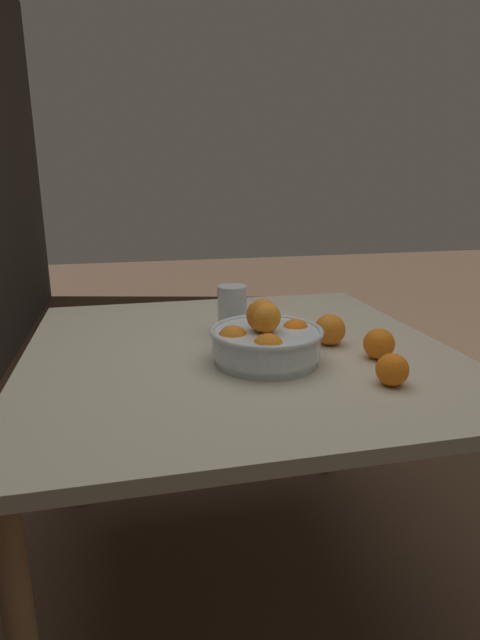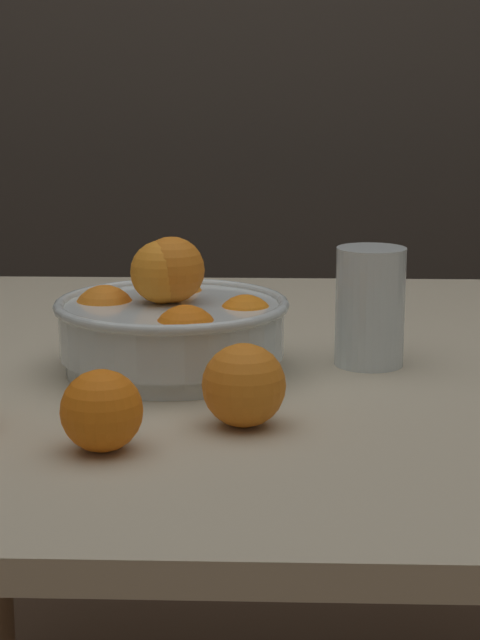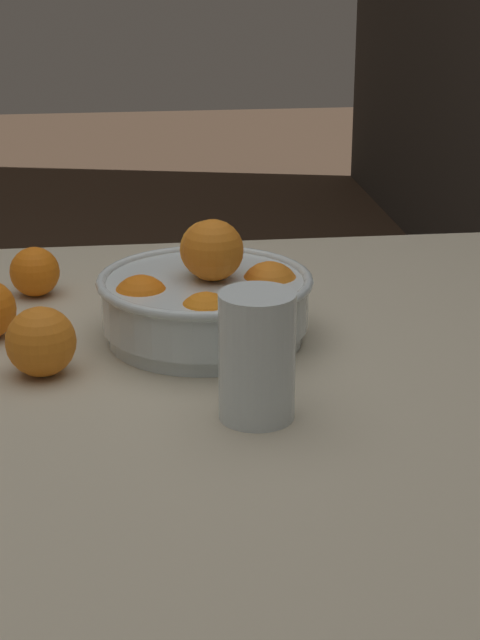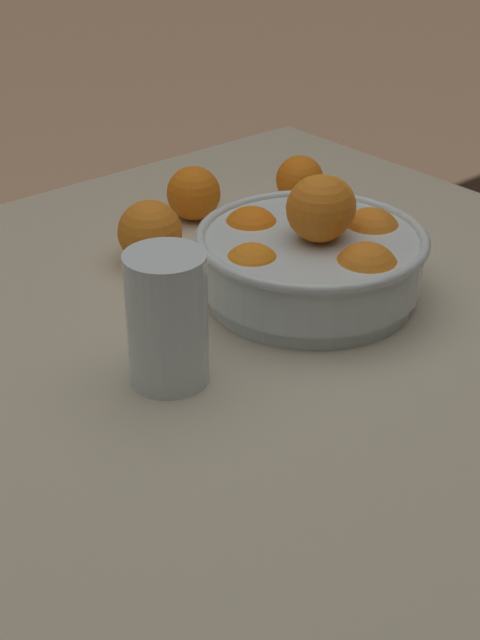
{
  "view_description": "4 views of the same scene",
  "coord_description": "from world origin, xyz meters",
  "px_view_note": "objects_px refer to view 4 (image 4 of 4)",
  "views": [
    {
      "loc": [
        -1.18,
        0.26,
        1.14
      ],
      "look_at": [
        -0.01,
        -0.0,
        0.8
      ],
      "focal_mm": 28.0,
      "sensor_mm": 36.0,
      "label": 1
    },
    {
      "loc": [
        0.0,
        -1.21,
        1.05
      ],
      "look_at": [
        -0.03,
        -0.04,
        0.78
      ],
      "focal_mm": 60.0,
      "sensor_mm": 36.0,
      "label": 2
    },
    {
      "loc": [
        1.12,
        -0.15,
        1.22
      ],
      "look_at": [
        -0.01,
        -0.01,
        0.79
      ],
      "focal_mm": 60.0,
      "sensor_mm": 36.0,
      "label": 3
    },
    {
      "loc": [
        0.54,
        0.61,
        1.22
      ],
      "look_at": [
        0.03,
        0.01,
        0.77
      ],
      "focal_mm": 50.0,
      "sensor_mm": 36.0,
      "label": 4
    }
  ],
  "objects_px": {
    "orange_loose_near_bowl": "(194,193)",
    "orange_loose_aside": "(150,232)",
    "fruit_bowl": "(312,256)",
    "juice_glass": "(167,323)",
    "orange_loose_front": "(300,179)"
  },
  "relations": [
    {
      "from": "juice_glass",
      "to": "orange_loose_aside",
      "type": "bearing_deg",
      "value": -121.25
    },
    {
      "from": "juice_glass",
      "to": "orange_loose_near_bowl",
      "type": "height_order",
      "value": "juice_glass"
    },
    {
      "from": "fruit_bowl",
      "to": "juice_glass",
      "type": "bearing_deg",
      "value": 7.84
    },
    {
      "from": "fruit_bowl",
      "to": "orange_loose_aside",
      "type": "distance_m",
      "value": 0.22
    },
    {
      "from": "fruit_bowl",
      "to": "orange_loose_near_bowl",
      "type": "relative_size",
      "value": 3.56
    },
    {
      "from": "fruit_bowl",
      "to": "orange_loose_front",
      "type": "bearing_deg",
      "value": -130.77
    },
    {
      "from": "fruit_bowl",
      "to": "orange_loose_near_bowl",
      "type": "distance_m",
      "value": 0.27
    },
    {
      "from": "orange_loose_front",
      "to": "orange_loose_aside",
      "type": "relative_size",
      "value": 0.85
    },
    {
      "from": "juice_glass",
      "to": "orange_loose_front",
      "type": "relative_size",
      "value": 2.0
    },
    {
      "from": "orange_loose_near_bowl",
      "to": "orange_loose_aside",
      "type": "xyz_separation_m",
      "value": [
        0.12,
        0.07,
        0.0
      ]
    },
    {
      "from": "orange_loose_near_bowl",
      "to": "orange_loose_aside",
      "type": "relative_size",
      "value": 0.92
    },
    {
      "from": "orange_loose_near_bowl",
      "to": "orange_loose_front",
      "type": "bearing_deg",
      "value": 161.78
    },
    {
      "from": "juice_glass",
      "to": "fruit_bowl",
      "type": "bearing_deg",
      "value": -172.16
    },
    {
      "from": "juice_glass",
      "to": "orange_loose_aside",
      "type": "distance_m",
      "value": 0.27
    },
    {
      "from": "fruit_bowl",
      "to": "juice_glass",
      "type": "relative_size",
      "value": 1.93
    }
  ]
}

